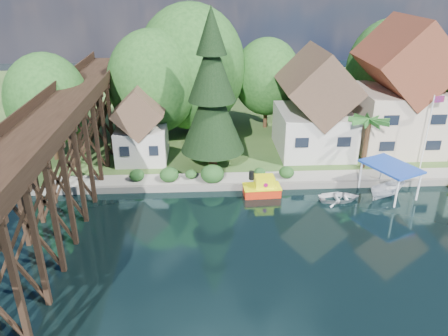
{
  "coord_description": "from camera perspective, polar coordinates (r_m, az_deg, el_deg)",
  "views": [
    {
      "loc": [
        -4.83,
        -27.55,
        18.36
      ],
      "look_at": [
        -3.07,
        6.0,
        3.14
      ],
      "focal_mm": 35.0,
      "sensor_mm": 36.0,
      "label": 1
    }
  ],
  "objects": [
    {
      "name": "palm_tree",
      "position": [
        44.03,
        18.4,
        5.69
      ],
      "size": [
        3.9,
        3.9,
        5.36
      ],
      "color": "#382314",
      "rests_on": "bank"
    },
    {
      "name": "boat_canopy",
      "position": [
        41.0,
        20.66,
        -1.89
      ],
      "size": [
        4.94,
        5.64,
        3.03
      ],
      "color": "white",
      "rests_on": "ground"
    },
    {
      "name": "trestle_bridge",
      "position": [
        36.94,
        -20.4,
        2.16
      ],
      "size": [
        4.12,
        44.18,
        9.3
      ],
      "color": "black",
      "rests_on": "ground"
    },
    {
      "name": "bank",
      "position": [
        64.34,
        1.44,
        8.02
      ],
      "size": [
        140.0,
        52.0,
        0.5
      ],
      "primitive_type": "cube",
      "color": "#2E5321",
      "rests_on": "ground"
    },
    {
      "name": "house_center",
      "position": [
        50.17,
        21.91,
        8.86
      ],
      "size": [
        8.65,
        9.18,
        13.89
      ],
      "color": "#C4B099",
      "rests_on": "bank"
    },
    {
      "name": "house_left",
      "position": [
        47.03,
        11.8,
        7.53
      ],
      "size": [
        7.64,
        8.64,
        11.02
      ],
      "color": "beige",
      "rests_on": "bank"
    },
    {
      "name": "shed",
      "position": [
        44.92,
        -10.77,
        5.06
      ],
      "size": [
        5.09,
        5.4,
        7.85
      ],
      "color": "beige",
      "rests_on": "bank"
    },
    {
      "name": "ground",
      "position": [
        33.46,
        5.88,
        -9.05
      ],
      "size": [
        140.0,
        140.0,
        0.0
      ],
      "primitive_type": "plane",
      "color": "black",
      "rests_on": "ground"
    },
    {
      "name": "conifer",
      "position": [
        41.11,
        -1.58,
        9.54
      ],
      "size": [
        6.19,
        6.19,
        15.25
      ],
      "color": "#382314",
      "rests_on": "bank"
    },
    {
      "name": "boat_white_a",
      "position": [
        39.47,
        14.86,
        -3.64
      ],
      "size": [
        3.69,
        2.73,
        0.74
      ],
      "primitive_type": "imported",
      "rotation": [
        0.0,
        0.0,
        1.62
      ],
      "color": "silver",
      "rests_on": "ground"
    },
    {
      "name": "promenade",
      "position": [
        42.35,
        12.12,
        -1.11
      ],
      "size": [
        50.0,
        2.6,
        0.06
      ],
      "primitive_type": "cube",
      "color": "gray",
      "rests_on": "bank"
    },
    {
      "name": "flagpole",
      "position": [
        46.02,
        25.32,
        5.16
      ],
      "size": [
        1.15,
        0.27,
        7.4
      ],
      "color": "white",
      "rests_on": "bank"
    },
    {
      "name": "bg_trees",
      "position": [
        50.38,
        3.8,
        11.63
      ],
      "size": [
        49.9,
        13.3,
        10.57
      ],
      "color": "#382314",
      "rests_on": "bank"
    },
    {
      "name": "seawall",
      "position": [
        40.84,
        9.82,
        -2.24
      ],
      "size": [
        60.0,
        0.4,
        0.62
      ],
      "primitive_type": "cube",
      "color": "slate",
      "rests_on": "ground"
    },
    {
      "name": "tugboat",
      "position": [
        39.08,
        5.02,
        -2.56
      ],
      "size": [
        3.4,
        1.99,
        2.41
      ],
      "color": "red",
      "rests_on": "ground"
    },
    {
      "name": "shrubs",
      "position": [
        40.6,
        -2.39,
        -0.6
      ],
      "size": [
        15.76,
        2.47,
        1.7
      ],
      "color": "#194519",
      "rests_on": "bank"
    }
  ]
}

